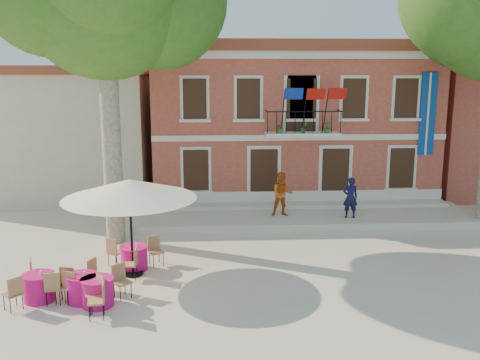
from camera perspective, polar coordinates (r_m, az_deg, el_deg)
name	(u,v)px	position (r m, az deg, el deg)	size (l,w,h in m)	color
ground	(269,257)	(18.35, 3.10, -8.20)	(90.00, 90.00, 0.00)	beige
main_building	(288,118)	(27.51, 5.13, 6.59)	(13.50, 9.59, 7.50)	#BB6043
neighbor_west	(65,128)	(29.30, -18.16, 5.26)	(9.40, 9.40, 6.40)	beige
terrace	(305,217)	(22.73, 6.95, -3.90)	(14.00, 3.40, 0.30)	silver
patio_umbrella	(129,189)	(16.41, -11.71, -0.98)	(4.06, 4.06, 3.02)	black
pedestrian_navy	(350,198)	(22.13, 11.68, -1.84)	(0.61, 0.40, 1.68)	#121038
pedestrian_orange	(282,194)	(21.98, 4.53, -1.52)	(0.89, 0.69, 1.83)	#CB5917
cafe_table_0	(39,286)	(15.93, -20.66, -10.52)	(1.79, 1.83, 0.95)	#CE1381
cafe_table_1	(82,287)	(15.50, -16.47, -10.86)	(1.73, 1.86, 0.95)	#CE1381
cafe_table_2	(98,291)	(15.14, -14.95, -11.33)	(1.85, 1.75, 0.95)	#CE1381
cafe_table_3	(134,257)	(17.42, -11.23, -8.03)	(1.87, 1.65, 0.95)	#CE1381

